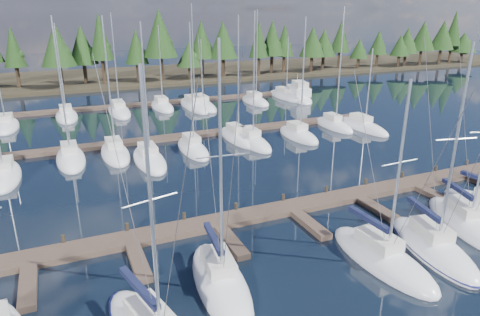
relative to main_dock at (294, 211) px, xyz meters
name	(u,v)px	position (x,y,z in m)	size (l,w,h in m)	color
ground	(230,161)	(0.00, 12.64, -0.20)	(260.00, 260.00, 0.00)	black
far_shore	(128,77)	(0.00, 72.64, 0.10)	(220.00, 30.00, 0.60)	#2F281A
main_dock	(294,211)	(0.00, 0.00, 0.00)	(44.00, 6.13, 0.90)	#4B3A2F
back_docks	(177,117)	(0.00, 32.23, 0.00)	(50.00, 21.80, 0.40)	#4B3A2F
front_sailboat_2	(220,281)	(-8.23, -6.12, 0.09)	(3.53, 8.52, 14.12)	silver
front_sailboat_3	(382,258)	(1.58, -7.78, 0.07)	(3.21, 8.47, 11.93)	silver
front_sailboat_4	(433,247)	(5.41, -8.09, 0.08)	(4.76, 9.04, 13.71)	silver
front_sailboat_5	(466,223)	(10.07, -6.60, 0.08)	(5.20, 9.06, 12.82)	silver
back_sailboat_rows	(188,123)	(0.30, 28.07, 0.06)	(45.44, 32.80, 16.08)	silver
motor_yacht_right	(299,96)	(22.60, 37.13, 0.35)	(5.55, 10.65, 5.09)	silver
tree_line	(126,46)	(-1.39, 62.86, 7.38)	(185.44, 11.99, 14.00)	black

